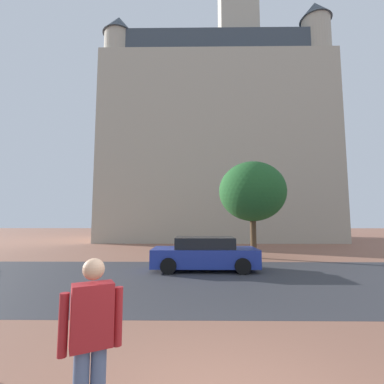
% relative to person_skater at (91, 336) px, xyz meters
% --- Properties ---
extents(ground_plane, '(120.00, 120.00, 0.00)m').
position_rel_person_skater_xyz_m(ground_plane, '(1.28, 9.89, -0.96)').
color(ground_plane, '#93604C').
extents(street_asphalt_strip, '(120.00, 8.11, 0.00)m').
position_rel_person_skater_xyz_m(street_asphalt_strip, '(1.28, 7.20, -0.96)').
color(street_asphalt_strip, '#38383D').
rests_on(street_asphalt_strip, ground_plane).
extents(landmark_building, '(23.72, 13.12, 40.23)m').
position_rel_person_skater_xyz_m(landmark_building, '(3.65, 28.17, 10.57)').
color(landmark_building, '#B2A893').
rests_on(landmark_building, ground_plane).
extents(person_skater, '(0.55, 0.41, 1.73)m').
position_rel_person_skater_xyz_m(person_skater, '(0.00, 0.00, 0.00)').
color(person_skater, slate).
rests_on(person_skater, ground_plane).
extents(car_blue, '(4.44, 2.08, 1.39)m').
position_rel_person_skater_xyz_m(car_blue, '(1.45, 8.98, -0.28)').
color(car_blue, '#23389E').
rests_on(car_blue, ground_plane).
extents(tree_curb_far, '(3.83, 3.83, 5.51)m').
position_rel_person_skater_xyz_m(tree_curb_far, '(4.36, 12.76, 2.81)').
color(tree_curb_far, '#4C3823').
rests_on(tree_curb_far, ground_plane).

